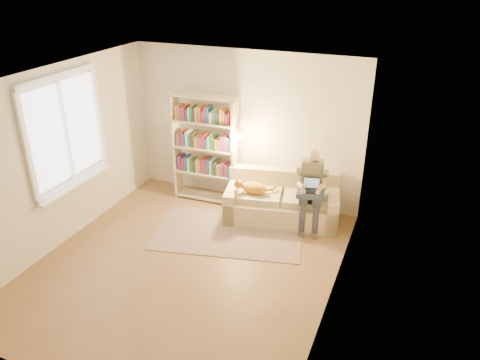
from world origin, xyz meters
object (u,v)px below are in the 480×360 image
at_px(person, 311,185).
at_px(cat, 255,187).
at_px(sofa, 282,203).
at_px(bookshelf, 205,144).
at_px(laptop, 307,187).

distance_m(person, cat, 0.90).
bearing_deg(cat, sofa, 14.75).
bearing_deg(person, bookshelf, 161.87).
bearing_deg(bookshelf, cat, -21.37).
relative_size(person, bookshelf, 0.66).
distance_m(laptop, bookshelf, 1.92).
height_order(cat, bookshelf, bookshelf).
bearing_deg(laptop, sofa, 147.74).
bearing_deg(sofa, cat, -165.25).
bearing_deg(sofa, person, -17.47).
bearing_deg(sofa, laptop, -32.26).
bearing_deg(bookshelf, laptop, -11.68).
bearing_deg(laptop, bookshelf, 158.36).
relative_size(sofa, person, 1.53).
height_order(sofa, laptop, laptop).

